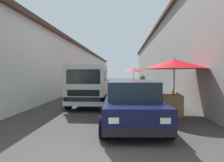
# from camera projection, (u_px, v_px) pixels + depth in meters

# --- Properties ---
(ground) EXTENTS (90.00, 90.00, 0.00)m
(ground) POSITION_uv_depth(u_px,v_px,m) (117.00, 92.00, 16.88)
(ground) COLOR #3D3A38
(building_left_whitewash) EXTENTS (49.80, 7.50, 4.49)m
(building_left_whitewash) POSITION_uv_depth(u_px,v_px,m) (48.00, 68.00, 19.53)
(building_left_whitewash) COLOR silver
(building_left_whitewash) RESTS_ON ground
(building_right_concrete) EXTENTS (49.80, 7.50, 6.30)m
(building_right_concrete) POSITION_uv_depth(u_px,v_px,m) (192.00, 58.00, 18.48)
(building_right_concrete) COLOR gray
(building_right_concrete) RESTS_ON ground
(fruit_stall_mid_lane) EXTENTS (2.19, 2.19, 2.28)m
(fruit_stall_mid_lane) POSITION_uv_depth(u_px,v_px,m) (94.00, 74.00, 15.90)
(fruit_stall_mid_lane) COLOR #9E9EA3
(fruit_stall_mid_lane) RESTS_ON ground
(fruit_stall_far_right) EXTENTS (2.21, 2.21, 2.24)m
(fruit_stall_far_right) POSITION_uv_depth(u_px,v_px,m) (133.00, 74.00, 17.92)
(fruit_stall_far_right) COLOR #9E9EA3
(fruit_stall_far_right) RESTS_ON ground
(fruit_stall_far_left) EXTENTS (2.57, 2.57, 2.35)m
(fruit_stall_far_left) POSITION_uv_depth(u_px,v_px,m) (174.00, 70.00, 7.58)
(fruit_stall_far_left) COLOR #9E9EA3
(fruit_stall_far_left) RESTS_ON ground
(hatchback_car) EXTENTS (4.00, 2.10, 1.45)m
(hatchback_car) POSITION_uv_depth(u_px,v_px,m) (132.00, 102.00, 6.20)
(hatchback_car) COLOR #0F1438
(hatchback_car) RESTS_ON ground
(delivery_truck) EXTENTS (4.92, 1.98, 2.08)m
(delivery_truck) POSITION_uv_depth(u_px,v_px,m) (90.00, 86.00, 9.37)
(delivery_truck) COLOR black
(delivery_truck) RESTS_ON ground
(vendor_by_crates) EXTENTS (0.41, 0.54, 1.57)m
(vendor_by_crates) POSITION_uv_depth(u_px,v_px,m) (143.00, 81.00, 18.74)
(vendor_by_crates) COLOR #665B4C
(vendor_by_crates) RESTS_ON ground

